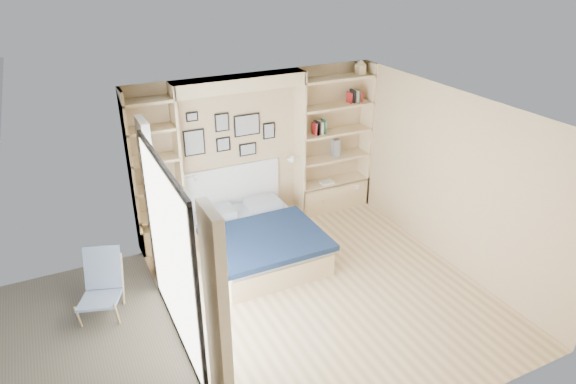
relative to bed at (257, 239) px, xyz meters
name	(u,v)px	position (x,y,z in m)	size (l,w,h in m)	color
ground	(324,291)	(0.45, -1.23, -0.27)	(4.50, 4.50, 0.00)	beige
room_shell	(252,182)	(0.06, 0.29, 0.81)	(4.50, 4.50, 4.50)	tan
bed	(257,239)	(0.00, 0.00, 0.00)	(1.63, 2.02, 1.07)	beige
photo_gallery	(229,134)	(0.00, 0.99, 1.34)	(1.48, 0.02, 0.82)	black
reading_lamps	(245,168)	(0.15, 0.77, 0.83)	(1.92, 0.12, 0.15)	silver
shelf_decor	(322,118)	(1.55, 0.84, 1.41)	(3.60, 0.23, 2.03)	#A51E1E
deck	(31,382)	(-3.15, -1.23, -0.27)	(3.20, 4.00, 0.05)	#746955
deck_chair	(101,285)	(-2.24, -0.32, 0.11)	(0.69, 0.89, 0.79)	tan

